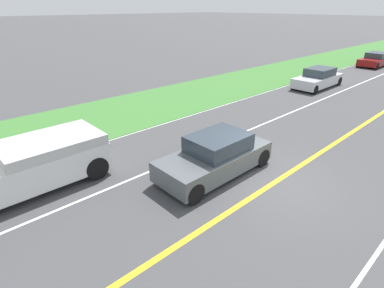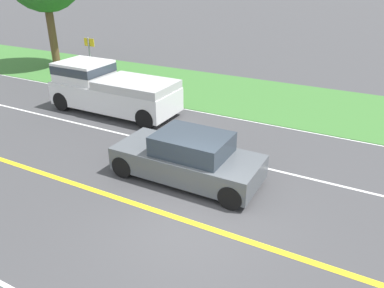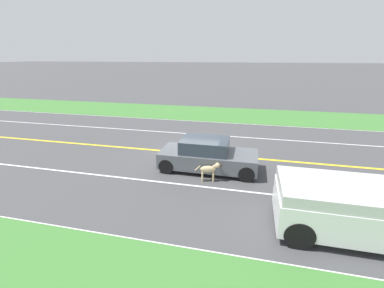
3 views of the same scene
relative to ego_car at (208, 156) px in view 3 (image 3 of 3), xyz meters
name	(u,v)px [view 3 (image 3 of 3)]	position (x,y,z in m)	size (l,w,h in m)	color
ground_plane	(193,153)	(-1.83, -1.07, -0.67)	(400.00, 400.00, 0.00)	#424244
centre_divider_line	(193,153)	(-1.83, -1.07, -0.67)	(0.18, 160.00, 0.01)	yellow
lane_edge_line_right	(138,241)	(5.17, -1.07, -0.67)	(0.14, 160.00, 0.01)	white
lane_edge_line_left	(213,122)	(-8.83, -1.07, -0.67)	(0.14, 160.00, 0.01)	white
lane_dash_same_dir	(174,183)	(1.67, -1.07, -0.67)	(0.10, 160.00, 0.01)	white
lane_dash_oncoming	(205,135)	(-5.33, -1.07, -0.67)	(0.10, 160.00, 0.01)	white
grass_verge_left	(218,114)	(-11.83, -1.07, -0.65)	(6.00, 160.00, 0.03)	#3D7533
ego_car	(208,156)	(0.00, 0.00, 0.00)	(1.84, 4.31, 1.44)	#51565B
dog	(210,169)	(1.10, 0.30, -0.14)	(0.38, 1.12, 0.84)	#D1B784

